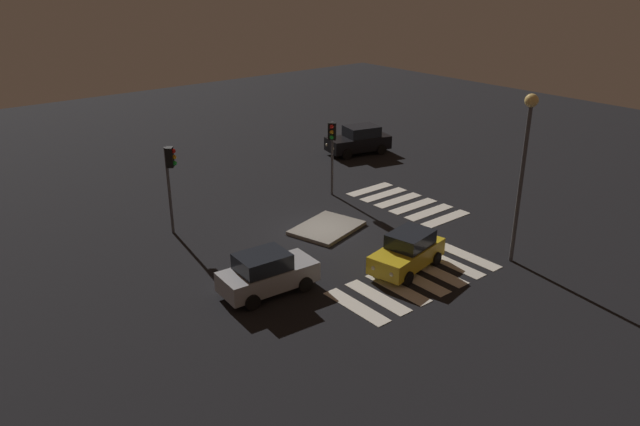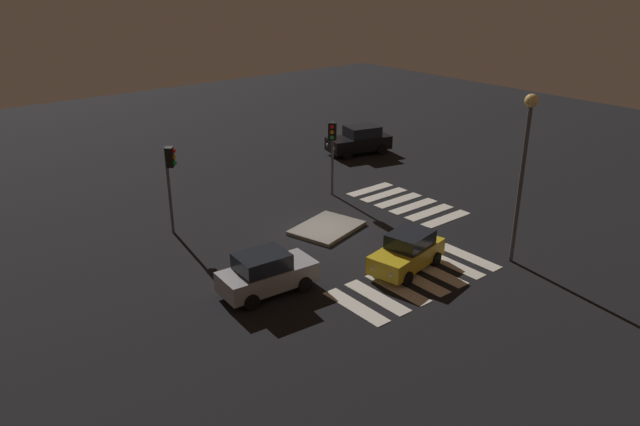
% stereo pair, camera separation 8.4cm
% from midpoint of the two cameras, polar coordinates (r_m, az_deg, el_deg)
% --- Properties ---
extents(ground_plane, '(80.00, 80.00, 0.00)m').
position_cam_midpoint_polar(ground_plane, '(30.32, 0.08, -1.75)').
color(ground_plane, black).
extents(traffic_island, '(3.96, 3.37, 0.18)m').
position_cam_midpoint_polar(traffic_island, '(30.51, 0.72, -1.41)').
color(traffic_island, gray).
rests_on(traffic_island, ground).
extents(car_black, '(4.70, 2.84, 1.93)m').
position_cam_midpoint_polar(car_black, '(42.90, 3.76, 6.80)').
color(car_black, black).
rests_on(car_black, ground).
extents(car_silver, '(4.10, 2.11, 1.74)m').
position_cam_midpoint_polar(car_silver, '(24.64, -4.93, -5.60)').
color(car_silver, '#9EA0A5').
rests_on(car_silver, ground).
extents(car_yellow, '(4.04, 2.37, 1.67)m').
position_cam_midpoint_polar(car_yellow, '(26.64, 8.25, -3.60)').
color(car_yellow, gold).
rests_on(car_yellow, ground).
extents(traffic_light_north, '(0.53, 0.54, 4.27)m').
position_cam_midpoint_polar(traffic_light_north, '(34.09, 1.23, 6.76)').
color(traffic_light_north, '#47474C').
rests_on(traffic_light_north, ground).
extents(traffic_light_west, '(0.53, 0.54, 4.38)m').
position_cam_midpoint_polar(traffic_light_west, '(29.88, -13.74, 4.04)').
color(traffic_light_west, '#47474C').
rests_on(traffic_light_west, ground).
extents(street_lamp, '(0.56, 0.56, 7.50)m').
position_cam_midpoint_polar(street_lamp, '(26.93, 18.68, 5.55)').
color(street_lamp, '#47474C').
rests_on(street_lamp, ground).
extents(crosswalk_near, '(7.60, 3.20, 0.02)m').
position_cam_midpoint_polar(crosswalk_near, '(26.14, 9.09, -6.18)').
color(crosswalk_near, silver).
rests_on(crosswalk_near, ground).
extents(crosswalk_side, '(3.20, 6.45, 0.02)m').
position_cam_midpoint_polar(crosswalk_side, '(34.22, 8.09, 0.91)').
color(crosswalk_side, silver).
rests_on(crosswalk_side, ground).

